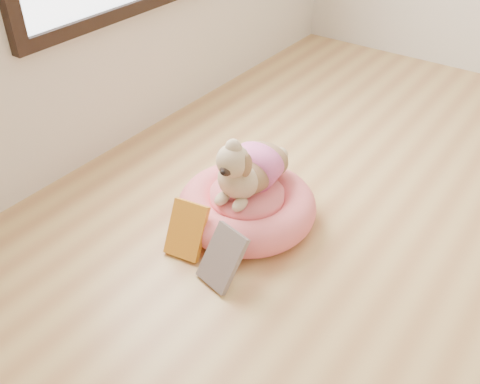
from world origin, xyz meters
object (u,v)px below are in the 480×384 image
Objects in this scene: book_white at (222,258)px; pet_bed at (247,206)px; dog at (248,158)px; book_yellow at (187,230)px.

pet_bed is at bearing 122.43° from book_white.
book_yellow is (-0.07, -0.31, -0.20)m from dog.
pet_bed is 2.56× the size of book_white.
pet_bed is 0.31m from book_yellow.
dog is (-0.01, 0.02, 0.23)m from pet_bed.
book_yellow reaches higher than pet_bed.
pet_bed is 0.36m from book_white.
pet_bed is 2.62× the size of book_yellow.
dog reaches higher than pet_bed.
book_white is (0.13, -0.34, 0.03)m from pet_bed.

